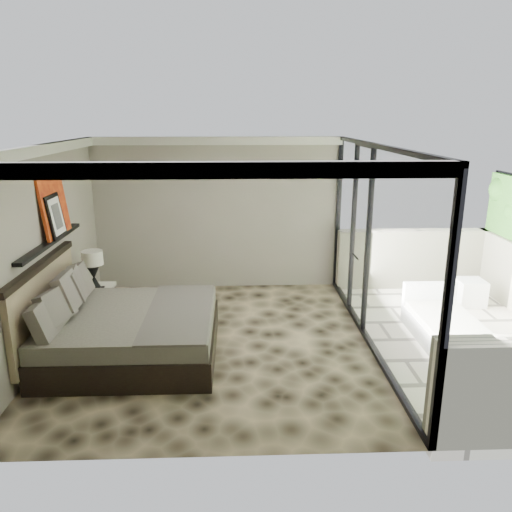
{
  "coord_description": "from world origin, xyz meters",
  "views": [
    {
      "loc": [
        0.36,
        -6.6,
        3.17
      ],
      "look_at": [
        0.64,
        0.4,
        1.18
      ],
      "focal_mm": 35.0,
      "sensor_mm": 36.0,
      "label": 1
    }
  ],
  "objects_px": {
    "nightstand": "(98,302)",
    "lounger": "(446,328)",
    "ottoman": "(470,292)",
    "table_lamp": "(93,264)",
    "bed": "(124,330)"
  },
  "relations": [
    {
      "from": "bed",
      "to": "table_lamp",
      "type": "distance_m",
      "value": 1.61
    },
    {
      "from": "bed",
      "to": "ottoman",
      "type": "height_order",
      "value": "bed"
    },
    {
      "from": "nightstand",
      "to": "table_lamp",
      "type": "distance_m",
      "value": 0.64
    },
    {
      "from": "nightstand",
      "to": "table_lamp",
      "type": "xyz_separation_m",
      "value": [
        -0.01,
        -0.03,
        0.64
      ]
    },
    {
      "from": "table_lamp",
      "to": "ottoman",
      "type": "bearing_deg",
      "value": 3.03
    },
    {
      "from": "table_lamp",
      "to": "lounger",
      "type": "distance_m",
      "value": 5.44
    },
    {
      "from": "ottoman",
      "to": "lounger",
      "type": "height_order",
      "value": "lounger"
    },
    {
      "from": "nightstand",
      "to": "lounger",
      "type": "xyz_separation_m",
      "value": [
        5.28,
        -1.1,
        -0.06
      ]
    },
    {
      "from": "ottoman",
      "to": "lounger",
      "type": "relative_size",
      "value": 0.27
    },
    {
      "from": "table_lamp",
      "to": "lounger",
      "type": "xyz_separation_m",
      "value": [
        5.29,
        -1.07,
        -0.7
      ]
    },
    {
      "from": "bed",
      "to": "nightstand",
      "type": "height_order",
      "value": "bed"
    },
    {
      "from": "nightstand",
      "to": "ottoman",
      "type": "bearing_deg",
      "value": -13.34
    },
    {
      "from": "table_lamp",
      "to": "lounger",
      "type": "height_order",
      "value": "table_lamp"
    },
    {
      "from": "nightstand",
      "to": "ottoman",
      "type": "relative_size",
      "value": 1.16
    },
    {
      "from": "nightstand",
      "to": "ottoman",
      "type": "xyz_separation_m",
      "value": [
        6.27,
        0.31,
        -0.04
      ]
    }
  ]
}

